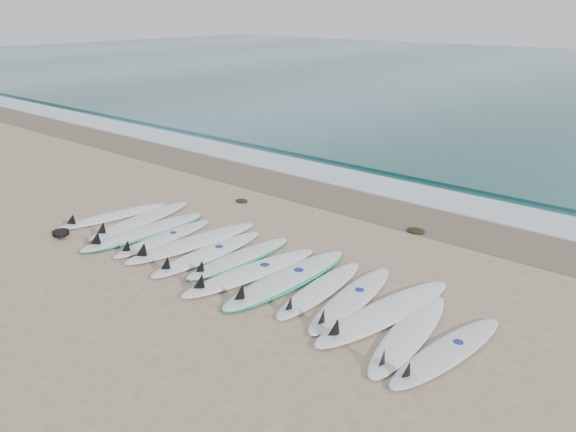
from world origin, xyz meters
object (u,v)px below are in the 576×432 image
Objects in this scene: surfboard_0 at (111,216)px; leash_coil at (61,233)px; surfboard_7 at (248,272)px; surfboard_13 at (445,352)px.

surfboard_0 is 5.42× the size of leash_coil.
surfboard_0 reaches higher than leash_coil.
surfboard_0 is 4.12m from surfboard_7.
surfboard_7 is at bearing 15.12° from leash_coil.
surfboard_7 reaches higher than surfboard_0.
surfboard_7 reaches higher than leash_coil.
surfboard_0 is 0.88× the size of surfboard_7.
surfboard_13 is (7.66, -0.13, -0.00)m from surfboard_0.
surfboard_0 is 7.67m from surfboard_13.
leash_coil is (-7.60, -1.06, -0.00)m from surfboard_13.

